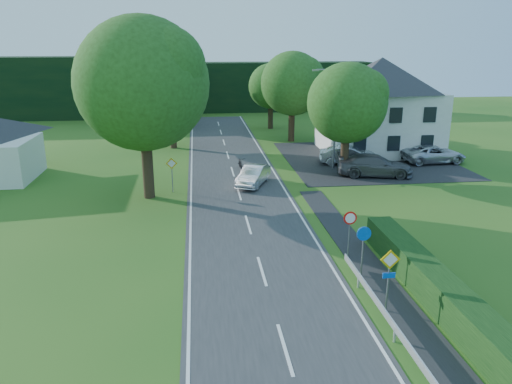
{
  "coord_description": "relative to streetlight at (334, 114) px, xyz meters",
  "views": [
    {
      "loc": [
        -2.71,
        -8.38,
        10.03
      ],
      "look_at": [
        0.39,
        17.55,
        2.08
      ],
      "focal_mm": 35.0,
      "sensor_mm": 36.0,
      "label": 1
    }
  ],
  "objects": [
    {
      "name": "parked_car_silver_b",
      "position": [
        9.18,
        1.01,
        -3.68
      ],
      "size": [
        5.44,
        2.7,
        1.48
      ],
      "primitive_type": "imported",
      "rotation": [
        0.0,
        0.0,
        1.62
      ],
      "color": "silver",
      "rests_on": "parking_pad"
    },
    {
      "name": "tree_right_mid",
      "position": [
        0.44,
        -2.0,
        -0.17
      ],
      "size": [
        7.0,
        7.0,
        8.58
      ],
      "primitive_type": null,
      "color": "#244715",
      "rests_on": "ground"
    },
    {
      "name": "parked_car_grey",
      "position": [
        2.69,
        -2.57,
        -3.6
      ],
      "size": [
        6.05,
        3.47,
        1.65
      ],
      "primitive_type": "imported",
      "rotation": [
        0.0,
        0.0,
        1.36
      ],
      "color": "#525257",
      "rests_on": "parking_pad"
    },
    {
      "name": "moving_car",
      "position": [
        -6.84,
        -3.94,
        -3.73
      ],
      "size": [
        3.02,
        4.45,
        1.39
      ],
      "primitive_type": "imported",
      "rotation": [
        0.0,
        0.0,
        -0.41
      ],
      "color": "silver",
      "rests_on": "road"
    },
    {
      "name": "line_edge_left",
      "position": [
        -11.31,
        -10.0,
        -4.42
      ],
      "size": [
        0.12,
        80.0,
        0.01
      ],
      "primitive_type": "cube",
      "color": "white",
      "rests_on": "road"
    },
    {
      "name": "treeline_right",
      "position": [
        -0.06,
        36.0,
        -0.96
      ],
      "size": [
        30.0,
        5.0,
        7.0
      ],
      "primitive_type": "cube",
      "color": "black",
      "rests_on": "ground"
    },
    {
      "name": "parked_car_red",
      "position": [
        1.82,
        2.25,
        -3.72
      ],
      "size": [
        4.34,
        2.28,
        1.41
      ],
      "primitive_type": "imported",
      "rotation": [
        0.0,
        0.0,
        1.41
      ],
      "color": "maroon",
      "rests_on": "parking_pad"
    },
    {
      "name": "sign_priority_right",
      "position": [
        -3.76,
        -22.02,
        -2.67
      ],
      "size": [
        0.78,
        0.09,
        2.59
      ],
      "color": "slate",
      "rests_on": "ground"
    },
    {
      "name": "parking_pad",
      "position": [
        3.94,
        3.0,
        -4.44
      ],
      "size": [
        14.0,
        16.0,
        0.04
      ],
      "primitive_type": "cube",
      "color": "black",
      "rests_on": "ground"
    },
    {
      "name": "tree_right_far",
      "position": [
        -1.06,
        12.0,
        0.08
      ],
      "size": [
        7.4,
        7.4,
        9.09
      ],
      "primitive_type": null,
      "color": "#244715",
      "rests_on": "ground"
    },
    {
      "name": "treeline_left",
      "position": [
        -36.06,
        32.0,
        -0.46
      ],
      "size": [
        44.0,
        6.0,
        8.0
      ],
      "primitive_type": "cube",
      "color": "black",
      "rests_on": "ground"
    },
    {
      "name": "tree_left_back",
      "position": [
        -12.56,
        22.0,
        -0.43
      ],
      "size": [
        6.6,
        6.6,
        8.07
      ],
      "primitive_type": null,
      "color": "#244715",
      "rests_on": "ground"
    },
    {
      "name": "streetlight",
      "position": [
        0.0,
        0.0,
        0.0
      ],
      "size": [
        2.03,
        0.18,
        8.0
      ],
      "color": "slate",
      "rests_on": "ground"
    },
    {
      "name": "tree_left_far",
      "position": [
        -13.06,
        10.0,
        -0.17
      ],
      "size": [
        7.0,
        7.0,
        8.58
      ],
      "primitive_type": null,
      "color": "#244715",
      "rests_on": "ground"
    },
    {
      "name": "parked_car_silver_a",
      "position": [
        1.76,
        1.27,
        -3.64
      ],
      "size": [
        5.03,
        2.7,
        1.57
      ],
      "primitive_type": "imported",
      "rotation": [
        0.0,
        0.0,
        1.34
      ],
      "color": "#B6B7BB",
      "rests_on": "parking_pad"
    },
    {
      "name": "motorcycle",
      "position": [
        -7.35,
        0.82,
        -3.94
      ],
      "size": [
        0.71,
        1.85,
        0.96
      ],
      "primitive_type": "imported",
      "rotation": [
        0.0,
        0.0,
        0.04
      ],
      "color": "black",
      "rests_on": "road"
    },
    {
      "name": "road",
      "position": [
        -8.06,
        -10.0,
        -4.44
      ],
      "size": [
        7.0,
        80.0,
        0.04
      ],
      "primitive_type": "cube",
      "color": "#323234",
      "rests_on": "ground"
    },
    {
      "name": "line_centre",
      "position": [
        -8.06,
        -10.0,
        -4.42
      ],
      "size": [
        0.12,
        80.0,
        0.01
      ],
      "primitive_type": null,
      "color": "white",
      "rests_on": "road"
    },
    {
      "name": "tree_right_back",
      "position": [
        -2.06,
        20.0,
        -0.68
      ],
      "size": [
        6.2,
        6.2,
        7.56
      ],
      "primitive_type": null,
      "color": "#244715",
      "rests_on": "ground"
    },
    {
      "name": "sign_priority_left",
      "position": [
        -12.56,
        -5.02,
        -2.75
      ],
      "size": [
        0.78,
        0.09,
        2.44
      ],
      "color": "slate",
      "rests_on": "ground"
    },
    {
      "name": "tree_main",
      "position": [
        -14.06,
        -6.0,
        1.36
      ],
      "size": [
        9.4,
        9.4,
        11.64
      ],
      "primitive_type": null,
      "color": "#244715",
      "rests_on": "ground"
    },
    {
      "name": "parasol",
      "position": [
        2.79,
        5.0,
        -3.48
      ],
      "size": [
        2.68,
        2.7,
        1.88
      ],
      "primitive_type": "imported",
      "rotation": [
        0.0,
        0.0,
        0.38
      ],
      "color": "#A7120D",
      "rests_on": "parking_pad"
    },
    {
      "name": "house_white",
      "position": [
        5.94,
        6.0,
        -0.06
      ],
      "size": [
        10.6,
        8.4,
        8.6
      ],
      "color": "silver",
      "rests_on": "ground"
    },
    {
      "name": "line_edge_right",
      "position": [
        -4.81,
        -10.0,
        -4.42
      ],
      "size": [
        0.12,
        80.0,
        0.01
      ],
      "primitive_type": "cube",
      "color": "white",
      "rests_on": "road"
    },
    {
      "name": "sign_roundabout",
      "position": [
        -3.76,
        -19.02,
        -2.79
      ],
      "size": [
        0.64,
        0.08,
        2.37
      ],
      "color": "slate",
      "rests_on": "ground"
    },
    {
      "name": "sign_speed_limit",
      "position": [
        -3.76,
        -17.03,
        -2.7
      ],
      "size": [
        0.64,
        0.11,
        2.37
      ],
      "color": "slate",
      "rests_on": "ground"
    }
  ]
}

